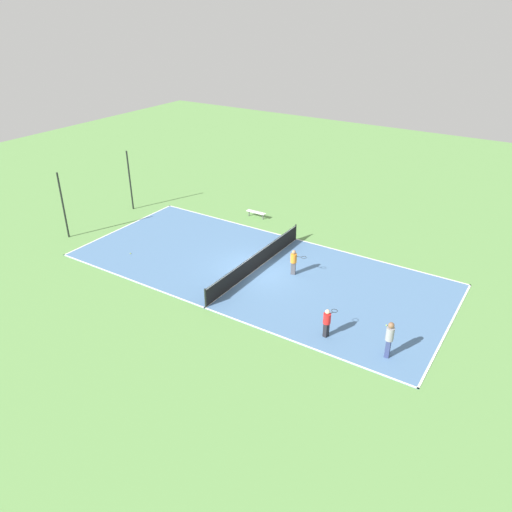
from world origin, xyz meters
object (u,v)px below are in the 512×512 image
Objects in this scene: player_center_orange at (294,261)px; tennis_ball_midcourt at (258,252)px; tennis_ball_near_net at (386,325)px; fence_post_back_left at (63,206)px; player_coach_red at (327,321)px; tennis_net at (256,261)px; player_baseline_gray at (389,337)px; bench at (256,213)px; tennis_ball_far_baseline at (130,253)px; fence_post_back_right at (130,181)px.

player_center_orange is 3.52m from tennis_ball_midcourt.
tennis_ball_midcourt is at bearing 70.94° from tennis_ball_near_net.
fence_post_back_left is (-3.69, 15.27, 1.36)m from player_center_orange.
fence_post_back_left is (0.75, 19.50, 1.39)m from player_coach_red.
tennis_net is at bearing -151.20° from tennis_ball_midcourt.
bench is at bearing 46.44° from player_baseline_gray.
bench is 8.77m from player_center_orange.
player_center_orange is 6.77m from tennis_ball_near_net.
bench reaches higher than tennis_ball_near_net.
tennis_ball_midcourt is at bearing -55.92° from tennis_ball_far_baseline.
tennis_net is 144.36× the size of tennis_ball_near_net.
bench is at bearing -20.56° from tennis_ball_far_baseline.
fence_post_back_left reaches higher than bench.
tennis_ball_midcourt is (5.58, 10.40, -1.03)m from player_baseline_gray.
player_center_orange is (-5.96, -6.41, 0.51)m from bench.
bench is 0.83× the size of player_baseline_gray.
tennis_ball_far_baseline is 0.02× the size of fence_post_back_right.
tennis_net is 7.41m from player_coach_red.
fence_post_back_left is (-0.39, 5.38, 2.20)m from tennis_ball_far_baseline.
fence_post_back_left is 6.02m from fence_post_back_right.
tennis_ball_far_baseline is (1.14, 14.11, -0.81)m from player_coach_red.
tennis_ball_midcourt is 0.02× the size of fence_post_back_right.
tennis_ball_midcourt is 13.22m from fence_post_back_left.
tennis_ball_near_net is at bearing -85.73° from tennis_ball_far_baseline.
fence_post_back_right is (6.77, 19.50, 1.39)m from player_coach_red.
player_coach_red is at bearing 135.65° from bench.
fence_post_back_right is at bearing 67.03° from player_baseline_gray.
fence_post_back_left reaches higher than player_center_orange.
tennis_ball_near_net is (2.36, -2.15, -0.81)m from player_coach_red.
tennis_ball_far_baseline is (1.06, 17.09, -1.03)m from player_baseline_gray.
fence_post_back_left is (-1.60, 21.65, 2.20)m from tennis_ball_near_net.
tennis_ball_far_baseline is 1.00× the size of tennis_ball_near_net.
fence_post_back_left reaches higher than tennis_net.
player_baseline_gray is 22.51m from fence_post_back_left.
player_baseline_gray reaches higher than player_center_orange.
tennis_ball_near_net is 0.02× the size of fence_post_back_left.
bench is 22.37× the size of tennis_ball_far_baseline.
tennis_ball_far_baseline and tennis_ball_near_net have the same top height.
tennis_net is 2.24m from tennis_ball_midcourt.
bench is 5.73m from tennis_ball_midcourt.
tennis_ball_midcourt is (1.91, 1.05, -0.52)m from tennis_net.
player_baseline_gray is 0.41× the size of fence_post_back_right.
tennis_net is 6.45× the size of bench.
tennis_net is 13.56m from fence_post_back_right.
tennis_ball_near_net is 21.82m from fence_post_back_left.
bench is at bearing 57.83° from tennis_ball_near_net.
player_center_orange is 0.34× the size of fence_post_back_left.
tennis_ball_far_baseline is 16.31m from tennis_ball_near_net.
bench is at bearing 119.91° from player_center_orange.
player_baseline_gray is 17.15m from tennis_ball_far_baseline.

